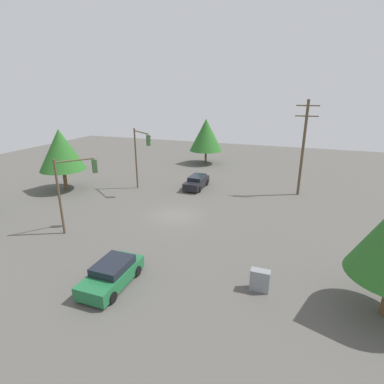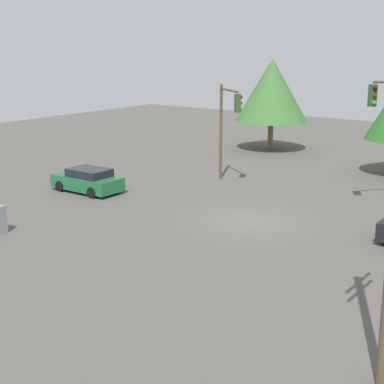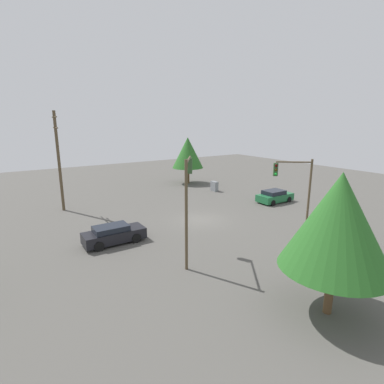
{
  "view_description": "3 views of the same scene",
  "coord_description": "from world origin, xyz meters",
  "px_view_note": "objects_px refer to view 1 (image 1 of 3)",
  "views": [
    {
      "loc": [
        9.84,
        -22.57,
        10.49
      ],
      "look_at": [
        2.09,
        -1.33,
        2.89
      ],
      "focal_mm": 28.0,
      "sensor_mm": 36.0,
      "label": 1
    },
    {
      "loc": [
        23.45,
        13.83,
        8.29
      ],
      "look_at": [
        2.68,
        -1.44,
        1.76
      ],
      "focal_mm": 55.0,
      "sensor_mm": 36.0,
      "label": 2
    },
    {
      "loc": [
        -21.42,
        14.88,
        8.86
      ],
      "look_at": [
        1.44,
        -0.01,
        2.34
      ],
      "focal_mm": 28.0,
      "sensor_mm": 36.0,
      "label": 3
    }
  ],
  "objects_px": {
    "sedan_dark": "(197,182)",
    "traffic_signal_main": "(141,150)",
    "traffic_signal_cross": "(74,182)",
    "electrical_cabinet": "(260,280)",
    "sedan_green": "(112,274)"
  },
  "relations": [
    {
      "from": "sedan_dark",
      "to": "traffic_signal_main",
      "type": "xyz_separation_m",
      "value": [
        -5.26,
        -3.16,
        3.89
      ]
    },
    {
      "from": "sedan_dark",
      "to": "traffic_signal_main",
      "type": "relative_size",
      "value": 0.66
    },
    {
      "from": "traffic_signal_cross",
      "to": "electrical_cabinet",
      "type": "xyz_separation_m",
      "value": [
        14.57,
        -2.89,
        -3.36
      ]
    },
    {
      "from": "sedan_dark",
      "to": "electrical_cabinet",
      "type": "bearing_deg",
      "value": 119.75
    },
    {
      "from": "traffic_signal_main",
      "to": "electrical_cabinet",
      "type": "bearing_deg",
      "value": -5.68
    },
    {
      "from": "sedan_dark",
      "to": "traffic_signal_main",
      "type": "bearing_deg",
      "value": 30.98
    },
    {
      "from": "electrical_cabinet",
      "to": "traffic_signal_main",
      "type": "bearing_deg",
      "value": 137.77
    },
    {
      "from": "sedan_green",
      "to": "traffic_signal_cross",
      "type": "distance_m",
      "value": 9.06
    },
    {
      "from": "sedan_green",
      "to": "electrical_cabinet",
      "type": "relative_size",
      "value": 3.34
    },
    {
      "from": "sedan_green",
      "to": "traffic_signal_main",
      "type": "distance_m",
      "value": 17.49
    },
    {
      "from": "sedan_green",
      "to": "sedan_dark",
      "type": "height_order",
      "value": "sedan_dark"
    },
    {
      "from": "traffic_signal_main",
      "to": "traffic_signal_cross",
      "type": "bearing_deg",
      "value": -52.84
    },
    {
      "from": "sedan_dark",
      "to": "traffic_signal_main",
      "type": "distance_m",
      "value": 7.27
    },
    {
      "from": "traffic_signal_main",
      "to": "electrical_cabinet",
      "type": "height_order",
      "value": "traffic_signal_main"
    },
    {
      "from": "traffic_signal_main",
      "to": "traffic_signal_cross",
      "type": "distance_m",
      "value": 10.46
    }
  ]
}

